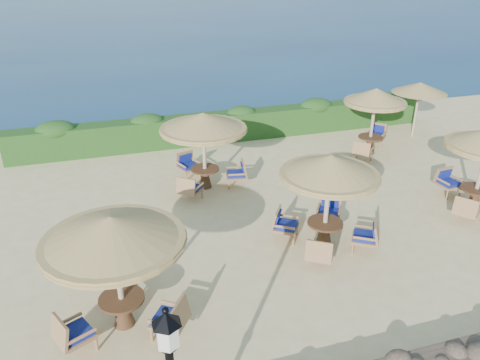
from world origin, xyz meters
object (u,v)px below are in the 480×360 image
at_px(cafe_set_1, 328,187).
at_px(cafe_set_3, 204,134).
at_px(cafe_set_4, 374,107).
at_px(cafe_set_0, 115,249).
at_px(extra_parasol, 420,88).

distance_m(cafe_set_1, cafe_set_3, 4.99).
distance_m(cafe_set_1, cafe_set_4, 7.30).
bearing_deg(cafe_set_4, cafe_set_0, -145.28).
bearing_deg(cafe_set_3, cafe_set_0, -118.09).
xyz_separation_m(cafe_set_3, cafe_set_4, (7.04, 1.10, -0.01)).
relative_size(cafe_set_1, cafe_set_3, 0.95).
bearing_deg(cafe_set_4, cafe_set_3, -171.11).
height_order(cafe_set_0, cafe_set_1, same).
bearing_deg(cafe_set_0, cafe_set_4, 34.72).
distance_m(extra_parasol, cafe_set_1, 10.17).
bearing_deg(cafe_set_0, cafe_set_1, 15.91).
height_order(extra_parasol, cafe_set_4, cafe_set_4).
relative_size(cafe_set_0, cafe_set_3, 1.01).
height_order(cafe_set_1, cafe_set_3, same).
xyz_separation_m(cafe_set_1, cafe_set_4, (4.75, 5.53, 0.15)).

